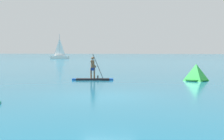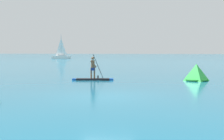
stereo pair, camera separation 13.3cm
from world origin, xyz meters
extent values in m
plane|color=#196B8C|center=(0.00, 0.00, 0.00)|extent=(440.00, 440.00, 0.00)
cube|color=black|center=(-2.78, 7.52, 0.06)|extent=(2.42, 1.05, 0.13)
cube|color=blue|center=(-1.49, 7.81, 0.06)|extent=(0.37, 0.45, 0.13)
cube|color=blue|center=(-4.08, 7.24, 0.06)|extent=(0.36, 0.39, 0.13)
cylinder|color=brown|center=(-2.67, 7.55, 0.51)|extent=(0.11, 0.11, 0.77)
cylinder|color=brown|center=(-2.90, 7.50, 0.51)|extent=(0.11, 0.11, 0.77)
cube|color=navy|center=(-2.78, 7.52, 0.80)|extent=(0.30, 0.27, 0.22)
cylinder|color=brown|center=(-2.78, 7.52, 1.16)|extent=(0.26, 0.26, 0.54)
sphere|color=brown|center=(-2.78, 7.52, 1.57)|extent=(0.21, 0.21, 0.21)
cylinder|color=brown|center=(-2.77, 7.68, 1.14)|extent=(0.43, 0.17, 0.52)
cylinder|color=brown|center=(-2.70, 7.38, 1.14)|extent=(0.43, 0.17, 0.52)
cylinder|color=black|center=(-2.52, 7.97, 0.99)|extent=(0.75, 0.20, 1.79)
cube|color=black|center=(-2.52, 7.97, 0.15)|extent=(0.12, 0.21, 0.32)
pyramid|color=green|center=(4.39, 8.73, 0.59)|extent=(1.68, 1.68, 1.18)
torus|color=#167226|center=(4.39, 8.73, 0.06)|extent=(1.61, 1.61, 0.12)
cube|color=white|center=(-29.99, 68.43, 0.35)|extent=(5.46, 2.80, 0.70)
cylinder|color=#B2B2B7|center=(-29.99, 68.43, 3.76)|extent=(0.12, 0.12, 6.12)
pyramid|color=white|center=(-29.99, 68.43, 3.22)|extent=(2.40, 0.15, 4.85)
cube|color=silver|center=(-29.99, 68.43, 0.91)|extent=(2.10, 1.42, 0.42)
camera|label=1|loc=(3.30, -13.60, 2.07)|focal=49.58mm
camera|label=2|loc=(3.43, -13.57, 2.07)|focal=49.58mm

